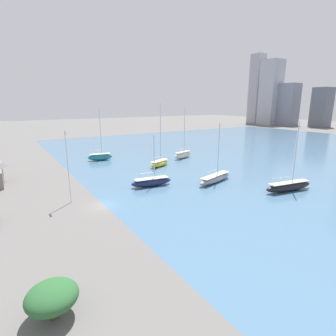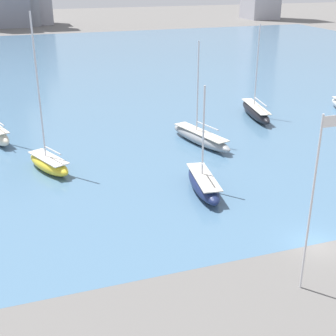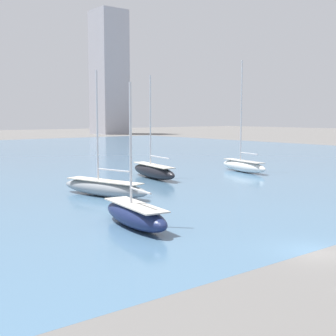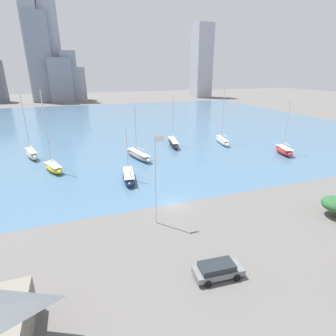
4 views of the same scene
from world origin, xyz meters
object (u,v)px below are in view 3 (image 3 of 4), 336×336
sailboat_gray (104,187)px  sailboat_navy (135,215)px  sailboat_white (243,165)px  sailboat_black (153,171)px

sailboat_gray → sailboat_navy: bearing=-126.5°
sailboat_white → sailboat_black: sailboat_white is taller
sailboat_gray → sailboat_black: (11.81, 7.76, 0.08)m
sailboat_white → sailboat_black: size_ratio=1.20×
sailboat_black → sailboat_gray: bearing=-136.6°
sailboat_white → sailboat_black: 14.25m
sailboat_navy → sailboat_white: (30.74, 17.88, 0.07)m
sailboat_navy → sailboat_white: bearing=38.2°
sailboat_white → sailboat_gray: size_ratio=1.27×
sailboat_navy → sailboat_gray: size_ratio=0.83×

